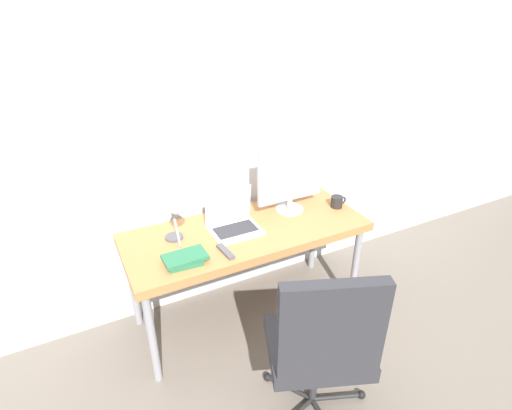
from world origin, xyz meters
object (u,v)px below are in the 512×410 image
laptop (233,222)px  mug (337,202)px  office_chair (323,343)px  monitor (291,177)px  book_stack (184,259)px  desk_lamp (176,211)px

laptop → mug: 0.81m
mug → office_chair: bearing=-129.7°
monitor → book_stack: (-0.88, -0.27, -0.24)m
office_chair → monitor: bearing=68.1°
office_chair → laptop: bearing=93.9°
book_stack → mug: 1.22m
monitor → book_stack: size_ratio=1.99×
monitor → office_chair: size_ratio=0.49×
desk_lamp → office_chair: 1.10m
office_chair → book_stack: size_ratio=4.06×
book_stack → mug: mug is taller
laptop → desk_lamp: bearing=-174.0°
laptop → desk_lamp: (-0.38, -0.04, 0.19)m
laptop → monitor: monitor is taller
laptop → book_stack: bearing=-152.7°
desk_lamp → office_chair: size_ratio=0.34×
office_chair → desk_lamp: bearing=116.2°
office_chair → book_stack: office_chair is taller
desk_lamp → monitor: bearing=7.0°
laptop → office_chair: size_ratio=0.31×
desk_lamp → office_chair: (0.45, -0.91, -0.42)m
mug → desk_lamp: bearing=179.2°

